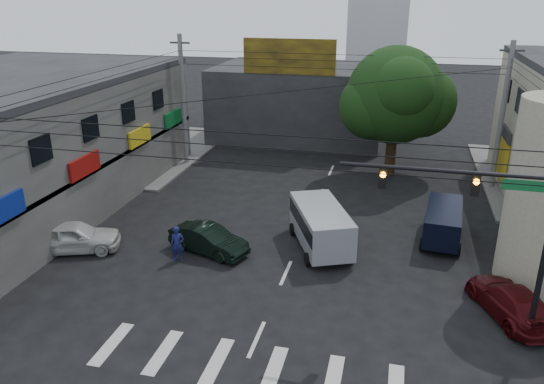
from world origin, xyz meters
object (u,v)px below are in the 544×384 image
at_px(traffic_officer, 177,244).
at_px(utility_pole_far_left, 183,102).
at_px(dark_sedan, 209,239).
at_px(silver_minivan, 321,228).
at_px(street_tree, 395,96).
at_px(utility_pole_far_right, 502,117).
at_px(white_compact, 73,237).
at_px(maroon_sedan, 511,301).
at_px(traffic_gantry, 497,217).
at_px(navy_van, 443,224).

bearing_deg(traffic_officer, utility_pole_far_left, 94.80).
xyz_separation_m(utility_pole_far_left, dark_sedan, (6.42, -12.87, -3.94)).
bearing_deg(silver_minivan, dark_sedan, 84.73).
bearing_deg(street_tree, utility_pole_far_right, -8.75).
bearing_deg(white_compact, street_tree, -63.72).
height_order(street_tree, traffic_officer, street_tree).
xyz_separation_m(dark_sedan, silver_minivan, (5.18, 1.72, 0.39)).
bearing_deg(maroon_sedan, traffic_gantry, 30.28).
height_order(white_compact, maroon_sedan, white_compact).
height_order(utility_pole_far_right, silver_minivan, utility_pole_far_right).
xyz_separation_m(traffic_gantry, white_compact, (-18.32, 2.69, -4.07)).
distance_m(utility_pole_far_left, navy_van, 19.91).
bearing_deg(white_compact, utility_pole_far_left, -20.29).
xyz_separation_m(silver_minivan, navy_van, (5.85, 2.32, -0.18)).
distance_m(utility_pole_far_left, dark_sedan, 14.91).
height_order(street_tree, utility_pole_far_left, utility_pole_far_left).
distance_m(street_tree, traffic_officer, 18.24).
relative_size(silver_minivan, navy_van, 1.17).
bearing_deg(dark_sedan, navy_van, -50.48).
xyz_separation_m(traffic_gantry, traffic_officer, (-12.98, 2.91, -3.96)).
bearing_deg(dark_sedan, street_tree, -10.85).
height_order(utility_pole_far_left, maroon_sedan, utility_pole_far_left).
relative_size(navy_van, traffic_officer, 2.63).
relative_size(dark_sedan, maroon_sedan, 0.88).
bearing_deg(utility_pole_far_right, white_compact, -145.72).
relative_size(utility_pole_far_right, traffic_officer, 5.31).
xyz_separation_m(traffic_gantry, utility_pole_far_left, (-18.32, 17.00, -0.23)).
xyz_separation_m(traffic_gantry, navy_van, (-0.87, 8.18, -3.95)).
height_order(dark_sedan, silver_minivan, silver_minivan).
height_order(white_compact, silver_minivan, silver_minivan).
xyz_separation_m(white_compact, silver_minivan, (11.60, 3.17, 0.30)).
distance_m(dark_sedan, traffic_officer, 1.64).
distance_m(utility_pole_far_right, traffic_officer, 21.39).
height_order(street_tree, traffic_gantry, street_tree).
distance_m(utility_pole_far_left, white_compact, 14.82).
relative_size(traffic_gantry, silver_minivan, 1.35).
xyz_separation_m(maroon_sedan, silver_minivan, (-8.07, 4.04, 0.41)).
bearing_deg(dark_sedan, traffic_gantry, -89.80).
distance_m(utility_pole_far_left, maroon_sedan, 25.16).
distance_m(maroon_sedan, silver_minivan, 9.03).
relative_size(utility_pole_far_left, silver_minivan, 1.73).
relative_size(silver_minivan, traffic_officer, 3.07).
distance_m(utility_pole_far_right, dark_sedan, 19.84).
distance_m(traffic_gantry, navy_van, 9.13).
xyz_separation_m(street_tree, utility_pole_far_left, (-14.50, -1.00, -0.87)).
bearing_deg(traffic_officer, dark_sedan, 32.62).
bearing_deg(street_tree, silver_minivan, -103.41).
distance_m(utility_pole_far_left, silver_minivan, 16.47).
bearing_deg(maroon_sedan, dark_sedan, -33.16).
xyz_separation_m(dark_sedan, navy_van, (11.03, 4.05, 0.22)).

